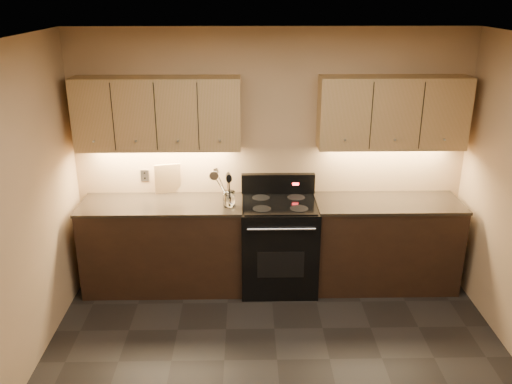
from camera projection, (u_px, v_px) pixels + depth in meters
ceiling at (287, 48)px, 3.23m from camera, size 4.00×4.00×0.00m
wall_back at (270, 158)px, 5.56m from camera, size 4.00×0.04×2.60m
counter_left at (164, 245)px, 5.55m from camera, size 1.62×0.62×0.93m
counter_right at (385, 243)px, 5.59m from camera, size 1.46×0.62×0.93m
stove at (279, 244)px, 5.55m from camera, size 0.76×0.68×1.14m
upper_cab_left at (158, 114)px, 5.22m from camera, size 1.60×0.30×0.70m
upper_cab_right at (393, 113)px, 5.26m from camera, size 1.44×0.30×0.70m
outlet_plate at (145, 176)px, 5.59m from camera, size 0.08×0.01×0.12m
utensil_crock at (229, 199)px, 5.30m from camera, size 0.13×0.13×0.15m
cutting_board at (168, 179)px, 5.57m from camera, size 0.28×0.14×0.33m
wooden_spoon at (226, 190)px, 5.25m from camera, size 0.09×0.15×0.32m
black_spoon at (229, 189)px, 5.28m from camera, size 0.06×0.10×0.31m
steel_spatula at (230, 185)px, 5.25m from camera, size 0.25×0.17×0.40m
steel_skimmer at (233, 187)px, 5.23m from camera, size 0.27×0.09×0.37m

